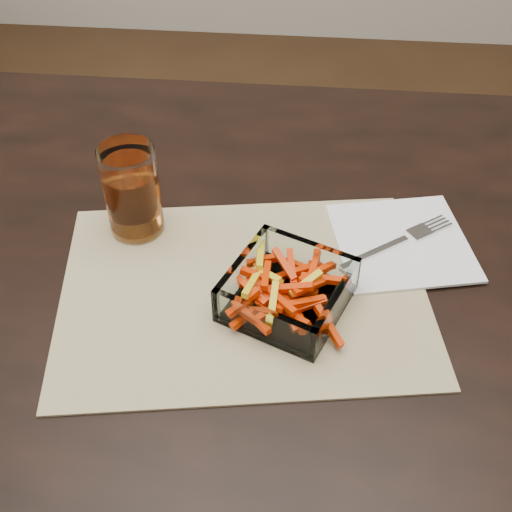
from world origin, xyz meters
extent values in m
plane|color=#331E0F|center=(0.00, 0.00, 0.00)|extent=(4.50, 4.50, 0.00)
cube|color=black|center=(0.00, 0.00, 0.73)|extent=(1.60, 0.90, 0.03)
cube|color=tan|center=(-0.03, -0.06, 0.75)|extent=(0.50, 0.40, 0.00)
cube|color=white|center=(0.02, -0.08, 0.76)|extent=(0.17, 0.17, 0.01)
cube|color=white|center=(0.04, -0.02, 0.78)|extent=(0.12, 0.06, 0.05)
cube|color=white|center=(0.00, -0.14, 0.78)|extent=(0.12, 0.06, 0.05)
cube|color=white|center=(-0.04, -0.06, 0.78)|extent=(0.06, 0.12, 0.05)
cube|color=white|center=(0.08, -0.10, 0.78)|extent=(0.06, 0.12, 0.05)
cylinder|color=white|center=(-0.19, 0.04, 0.82)|extent=(0.07, 0.07, 0.13)
cylinder|color=#BE581B|center=(-0.19, 0.04, 0.80)|extent=(0.06, 0.06, 0.08)
cube|color=white|center=(0.17, 0.04, 0.76)|extent=(0.20, 0.20, 0.00)
cube|color=silver|center=(0.13, 0.02, 0.76)|extent=(0.09, 0.07, 0.00)
cube|color=silver|center=(0.19, 0.06, 0.76)|extent=(0.04, 0.04, 0.00)
cube|color=silver|center=(0.21, 0.09, 0.76)|extent=(0.03, 0.02, 0.00)
cube|color=silver|center=(0.22, 0.08, 0.76)|extent=(0.03, 0.02, 0.00)
cube|color=silver|center=(0.22, 0.08, 0.76)|extent=(0.03, 0.02, 0.00)
cube|color=silver|center=(0.22, 0.07, 0.76)|extent=(0.03, 0.02, 0.00)
camera|label=1|loc=(0.03, -0.60, 1.34)|focal=45.00mm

